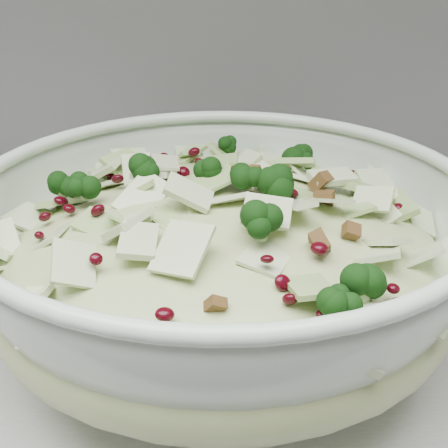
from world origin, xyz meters
The scene contains 2 objects.
mixing_bowl centered at (-0.71, 1.60, 0.98)m, with size 0.46×0.46×0.15m.
salad centered at (-0.71, 1.60, 1.00)m, with size 0.45×0.45×0.15m.
Camera 1 is at (-0.70, 1.19, 1.21)m, focal length 50.00 mm.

